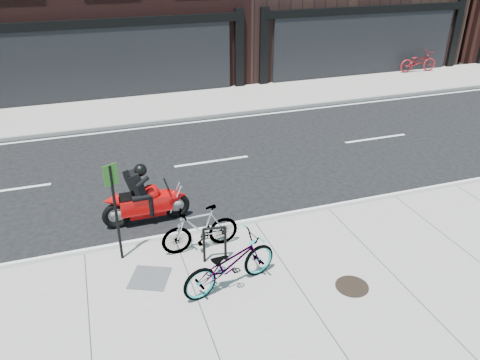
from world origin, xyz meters
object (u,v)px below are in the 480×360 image
object	(u,v)px
bicycle_far	(418,62)
sign_post	(115,205)
manhole_cover	(352,286)
utility_grate	(150,278)
motorcycle	(149,199)
bike_rack	(215,241)
bicycle_front	(230,263)
bicycle_rear	(200,229)

from	to	relation	value
bicycle_far	sign_post	distance (m)	19.80
manhole_cover	utility_grate	size ratio (longest dim) A/B	0.88
motorcycle	sign_post	size ratio (longest dim) A/B	0.96
bike_rack	manhole_cover	distance (m)	2.93
bicycle_far	utility_grate	distance (m)	19.95
bicycle_front	motorcycle	distance (m)	3.27
bicycle_front	bike_rack	bearing A→B (deg)	-10.88
bicycle_front	sign_post	world-z (taller)	sign_post
bicycle_front	utility_grate	bearing A→B (deg)	49.13
bicycle_front	bicycle_rear	size ratio (longest dim) A/B	1.18
bike_rack	bicycle_front	bearing A→B (deg)	-86.11
utility_grate	motorcycle	bearing A→B (deg)	80.22
bicycle_front	bicycle_far	distance (m)	19.27
utility_grate	bicycle_rear	bearing A→B (deg)	28.42
bicycle_far	manhole_cover	distance (m)	18.26
bike_rack	manhole_cover	bearing A→B (deg)	-35.74
motorcycle	manhole_cover	distance (m)	5.18
bicycle_far	bike_rack	bearing A→B (deg)	134.19
bicycle_rear	utility_grate	world-z (taller)	bicycle_rear
bicycle_rear	manhole_cover	xyz separation A→B (m)	(2.52, -2.22, -0.51)
bicycle_rear	bike_rack	bearing A→B (deg)	16.21
motorcycle	bicycle_front	bearing A→B (deg)	-71.46
bike_rack	motorcycle	size ratio (longest dim) A/B	0.40
bicycle_front	bicycle_far	bearing A→B (deg)	-62.47
bicycle_rear	motorcycle	distance (m)	1.88
bike_rack	bicycle_front	world-z (taller)	bicycle_front
motorcycle	utility_grate	bearing A→B (deg)	-100.55
motorcycle	bike_rack	bearing A→B (deg)	-65.97
motorcycle	sign_post	world-z (taller)	sign_post
utility_grate	sign_post	world-z (taller)	sign_post
bicycle_front	manhole_cover	world-z (taller)	bicycle_front
bicycle_rear	sign_post	world-z (taller)	sign_post
bike_rack	sign_post	world-z (taller)	sign_post
bike_rack	bicycle_far	bearing A→B (deg)	40.20
manhole_cover	utility_grate	bearing A→B (deg)	157.77
bike_rack	bicycle_far	world-z (taller)	bicycle_far
bicycle_front	utility_grate	world-z (taller)	bicycle_front
bicycle_front	sign_post	bearing A→B (deg)	35.67
bicycle_far	manhole_cover	bearing A→B (deg)	143.02
bicycle_rear	bicycle_far	xyz separation A→B (m)	(14.49, 11.56, 0.01)
bike_rack	sign_post	bearing A→B (deg)	158.80
bike_rack	manhole_cover	world-z (taller)	bike_rack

